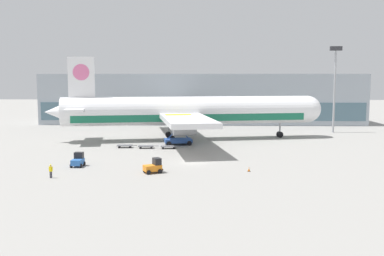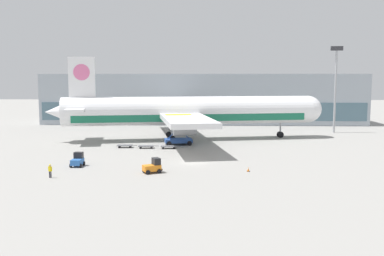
% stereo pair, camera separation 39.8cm
% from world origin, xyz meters
% --- Properties ---
extents(ground_plane, '(400.00, 400.00, 0.00)m').
position_xyz_m(ground_plane, '(0.00, 0.00, 0.00)').
color(ground_plane, gray).
extents(terminal_building, '(90.00, 18.20, 14.00)m').
position_xyz_m(terminal_building, '(0.79, 60.99, 6.99)').
color(terminal_building, '#9EA8B2').
rests_on(terminal_building, ground_plane).
extents(light_mast, '(2.80, 0.50, 20.20)m').
position_xyz_m(light_mast, '(32.23, 38.14, 11.88)').
color(light_mast, '#9EA0A5').
rests_on(light_mast, ground_plane).
extents(airplane_main, '(57.54, 48.64, 17.00)m').
position_xyz_m(airplane_main, '(-2.08, 25.00, 5.84)').
color(airplane_main, white).
rests_on(airplane_main, ground_plane).
extents(scissor_lift_loader, '(5.68, 4.22, 5.86)m').
position_xyz_m(scissor_lift_loader, '(-3.28, 17.80, 2.20)').
color(scissor_lift_loader, '#284C99').
rests_on(scissor_lift_loader, ground_plane).
extents(baggage_tug_foreground, '(1.67, 2.48, 2.00)m').
position_xyz_m(baggage_tug_foreground, '(-16.44, -3.28, 0.88)').
color(baggage_tug_foreground, '#2D66B7').
rests_on(baggage_tug_foreground, ground_plane).
extents(baggage_tug_mid, '(2.81, 2.49, 2.00)m').
position_xyz_m(baggage_tug_mid, '(-4.94, -7.23, 0.88)').
color(baggage_tug_mid, orange).
rests_on(baggage_tug_mid, ground_plane).
extents(baggage_dolly_lead, '(3.75, 1.70, 0.48)m').
position_xyz_m(baggage_dolly_lead, '(-12.89, 13.89, 0.39)').
color(baggage_dolly_lead, '#56565B').
rests_on(baggage_dolly_lead, ground_plane).
extents(baggage_dolly_second, '(3.75, 1.70, 0.48)m').
position_xyz_m(baggage_dolly_second, '(-8.88, 13.30, 0.39)').
color(baggage_dolly_second, '#56565B').
rests_on(baggage_dolly_second, ground_plane).
extents(baggage_dolly_third, '(3.75, 1.70, 0.48)m').
position_xyz_m(baggage_dolly_third, '(-4.72, 13.06, 0.39)').
color(baggage_dolly_third, '#56565B').
rests_on(baggage_dolly_third, ground_plane).
extents(ground_crew_near, '(0.55, 0.31, 1.78)m').
position_xyz_m(ground_crew_near, '(-17.72, -10.69, 1.05)').
color(ground_crew_near, black).
rests_on(ground_crew_near, ground_plane).
extents(traffic_cone_near, '(0.40, 0.40, 0.65)m').
position_xyz_m(traffic_cone_near, '(8.01, -5.89, 0.32)').
color(traffic_cone_near, black).
rests_on(traffic_cone_near, ground_plane).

